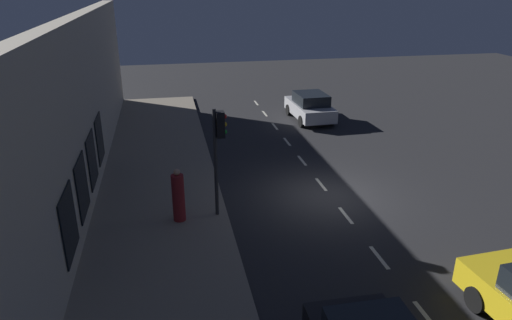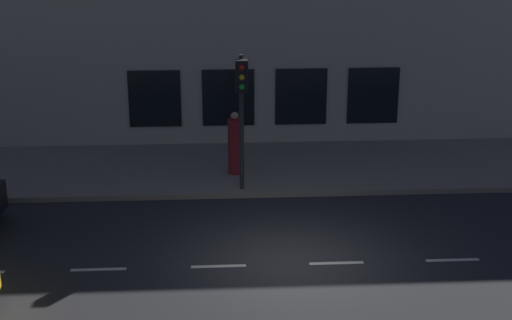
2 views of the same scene
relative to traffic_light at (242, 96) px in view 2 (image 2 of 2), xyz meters
The scene contains 6 objects.
ground_plane 5.13m from the traffic_light, 167.91° to the right, with size 60.00×60.00×0.00m, color #28282B.
sidewalk 3.50m from the traffic_light, 23.98° to the right, with size 4.50×32.00×0.15m.
building_facade 4.68m from the traffic_light, 11.16° to the right, with size 0.65×32.00×6.34m.
lane_centre_line 5.39m from the traffic_light, 155.71° to the right, with size 0.12×27.20×0.01m.
traffic_light is the anchor object (origin of this frame).
pedestrian_0 2.27m from the traffic_light, ahead, with size 0.42×0.42×1.81m.
Camera 2 is at (-15.16, 1.68, 7.59)m, focal length 53.95 mm.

